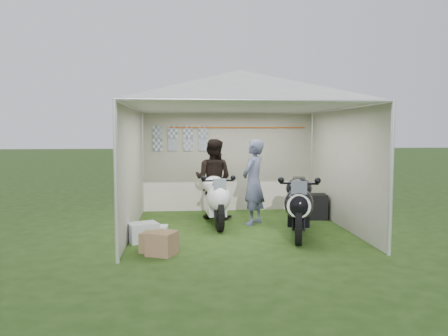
{
  "coord_description": "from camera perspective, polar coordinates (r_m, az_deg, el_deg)",
  "views": [
    {
      "loc": [
        -1.07,
        -8.16,
        1.86
      ],
      "look_at": [
        -0.27,
        0.35,
        1.14
      ],
      "focal_mm": 35.0,
      "sensor_mm": 36.0,
      "label": 1
    }
  ],
  "objects": [
    {
      "name": "ground",
      "position": [
        8.43,
        2.05,
        -7.94
      ],
      "size": [
        80.0,
        80.0,
        0.0
      ],
      "primitive_type": "plane",
      "color": "#233D11",
      "rests_on": "ground"
    },
    {
      "name": "canopy_tent",
      "position": [
        8.29,
        2.07,
        9.76
      ],
      "size": [
        5.66,
        5.66,
        3.0
      ],
      "color": "silver",
      "rests_on": "ground"
    },
    {
      "name": "motorcycle_white",
      "position": [
        8.67,
        -1.17,
        -3.85
      ],
      "size": [
        0.53,
        2.02,
        0.99
      ],
      "rotation": [
        0.0,
        0.0,
        0.07
      ],
      "color": "black",
      "rests_on": "ground"
    },
    {
      "name": "motorcycle_black",
      "position": [
        7.87,
        9.73,
        -4.55
      ],
      "size": [
        0.85,
        2.1,
        1.06
      ],
      "rotation": [
        0.0,
        0.0,
        -0.26
      ],
      "color": "black",
      "rests_on": "ground"
    },
    {
      "name": "paddock_stand",
      "position": [
        8.9,
        9.68,
        -6.28
      ],
      "size": [
        0.48,
        0.36,
        0.32
      ],
      "primitive_type": "cube",
      "rotation": [
        0.0,
        0.0,
        -0.26
      ],
      "color": "#1622C3",
      "rests_on": "ground"
    },
    {
      "name": "person_dark_jacket",
      "position": [
        9.3,
        -1.43,
        -1.43
      ],
      "size": [
        1.02,
        0.92,
        1.7
      ],
      "primitive_type": "imported",
      "rotation": [
        0.0,
        0.0,
        2.72
      ],
      "color": "black",
      "rests_on": "ground"
    },
    {
      "name": "person_blue_jacket",
      "position": [
        8.73,
        3.87,
        -1.84
      ],
      "size": [
        0.69,
        0.74,
        1.7
      ],
      "primitive_type": "imported",
      "rotation": [
        0.0,
        0.0,
        -2.19
      ],
      "color": "slate",
      "rests_on": "ground"
    },
    {
      "name": "equipment_box",
      "position": [
        9.53,
        11.63,
        -4.94
      ],
      "size": [
        0.57,
        0.47,
        0.53
      ],
      "primitive_type": "cube",
      "rotation": [
        0.0,
        0.0,
        -0.11
      ],
      "color": "black",
      "rests_on": "ground"
    },
    {
      "name": "crate_0",
      "position": [
        7.57,
        -10.52,
        -8.25
      ],
      "size": [
        0.58,
        0.52,
        0.32
      ],
      "primitive_type": "cube",
      "rotation": [
        0.0,
        0.0,
        0.38
      ],
      "color": "silver",
      "rests_on": "ground"
    },
    {
      "name": "crate_1",
      "position": [
        6.75,
        -8.09,
        -9.7
      ],
      "size": [
        0.51,
        0.51,
        0.35
      ],
      "primitive_type": "cube",
      "rotation": [
        0.0,
        0.0,
        -0.43
      ],
      "color": "brown",
      "rests_on": "ground"
    },
    {
      "name": "crate_2",
      "position": [
        7.74,
        -8.52,
        -8.28
      ],
      "size": [
        0.32,
        0.27,
        0.23
      ],
      "primitive_type": "cube",
      "rotation": [
        0.0,
        0.0,
        -0.04
      ],
      "color": "silver",
      "rests_on": "ground"
    },
    {
      "name": "crate_3",
      "position": [
        6.9,
        -8.79,
        -9.56
      ],
      "size": [
        0.54,
        0.46,
        0.3
      ],
      "primitive_type": "cube",
      "rotation": [
        0.0,
        0.0,
        -0.35
      ],
      "color": "olive",
      "rests_on": "ground"
    }
  ]
}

